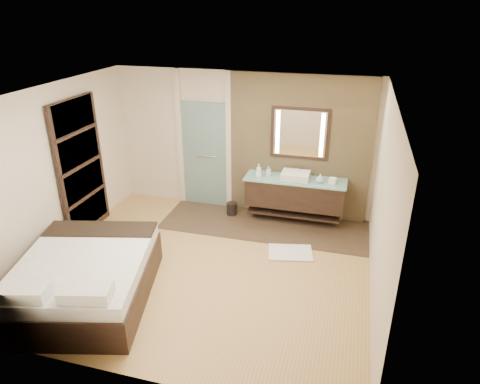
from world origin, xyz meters
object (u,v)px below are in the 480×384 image
(vanity, at_px, (295,193))
(mirror_unit, at_px, (300,134))
(waste_bin, at_px, (232,209))
(bed, at_px, (85,278))

(vanity, relative_size, mirror_unit, 1.75)
(mirror_unit, distance_m, waste_bin, 1.96)
(vanity, bearing_deg, waste_bin, -176.76)
(bed, relative_size, waste_bin, 9.78)
(vanity, xyz_separation_m, mirror_unit, (0.00, 0.24, 1.07))
(vanity, distance_m, mirror_unit, 1.10)
(mirror_unit, xyz_separation_m, waste_bin, (-1.20, -0.31, -1.52))
(bed, distance_m, waste_bin, 3.26)
(vanity, bearing_deg, bed, -128.35)
(waste_bin, bearing_deg, bed, -112.29)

